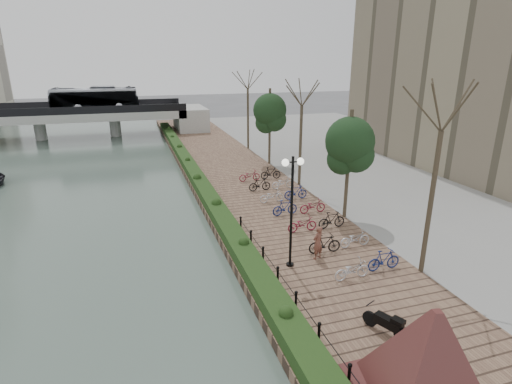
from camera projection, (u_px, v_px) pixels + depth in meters
name	position (u px, v px, depth m)	size (l,w,h in m)	color
ground	(270.00, 343.00, 14.27)	(220.00, 220.00, 0.00)	#59595B
promenade	(244.00, 187.00, 31.18)	(8.00, 75.00, 0.50)	brown
inland_pavement	(416.00, 170.00, 35.73)	(24.00, 75.00, 0.50)	gray
hedge	(195.00, 175.00, 32.31)	(1.10, 56.00, 0.60)	#1D3B15
chain_fence	(286.00, 287.00, 16.21)	(0.10, 14.10, 0.70)	black
granite_monument	(430.00, 358.00, 10.73)	(5.60, 5.60, 2.99)	#431E1D
lamppost	(292.00, 189.00, 17.52)	(1.02, 0.32, 5.23)	black
motorcycle	(386.00, 322.00, 13.85)	(0.48, 1.53, 0.96)	black
pedestrian	(318.00, 243.00, 19.08)	(0.61, 0.40, 1.67)	brown
bicycle_parking	(299.00, 207.00, 24.82)	(2.40, 17.32, 1.00)	silver
street_trees	(320.00, 153.00, 26.88)	(3.20, 37.12, 6.80)	#3C3324
bridge	(50.00, 113.00, 50.12)	(36.00, 10.77, 6.50)	#A8A7A3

